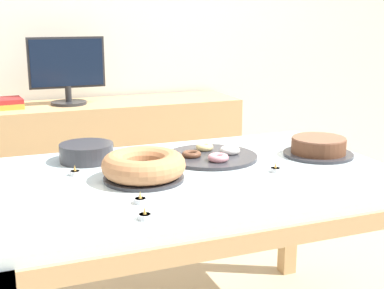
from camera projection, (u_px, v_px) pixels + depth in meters
wall_back at (97, 11)px, 3.28m from camera, size 8.00×0.10×2.60m
dining_table at (195, 196)px, 1.96m from camera, size 1.48×0.99×0.72m
sideboard at (113, 166)px, 3.22m from camera, size 1.50×0.44×0.78m
computer_monitor at (67, 71)px, 3.00m from camera, size 0.42×0.20×0.38m
book_stack at (0, 104)px, 2.90m from camera, size 0.24×0.19×0.05m
cake_chocolate_round at (318, 147)px, 2.17m from camera, size 0.28×0.28×0.08m
cake_golden_bundt at (144, 166)px, 1.85m from camera, size 0.29×0.29×0.10m
pastry_platter at (211, 156)px, 2.13m from camera, size 0.37×0.37×0.04m
plate_stack at (87, 152)px, 2.09m from camera, size 0.21×0.21×0.07m
tealight_near_cakes at (275, 169)px, 1.95m from camera, size 0.04×0.04×0.04m
tealight_left_edge at (140, 200)px, 1.63m from camera, size 0.04×0.04×0.04m
tealight_right_edge at (75, 172)px, 1.91m from camera, size 0.04×0.04×0.04m
tealight_centre at (145, 216)px, 1.50m from camera, size 0.04×0.04×0.04m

